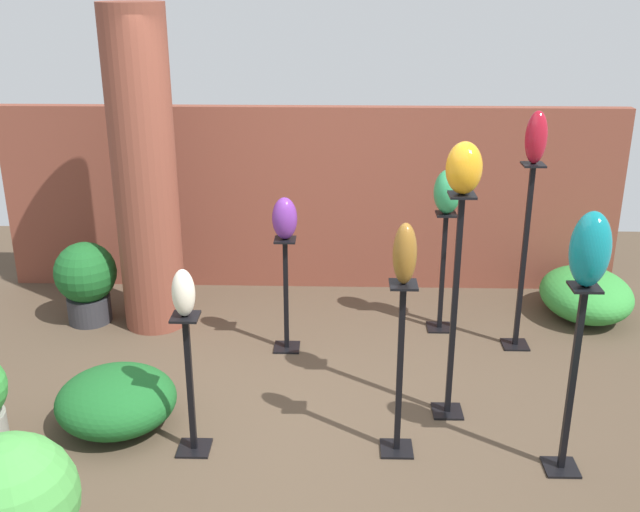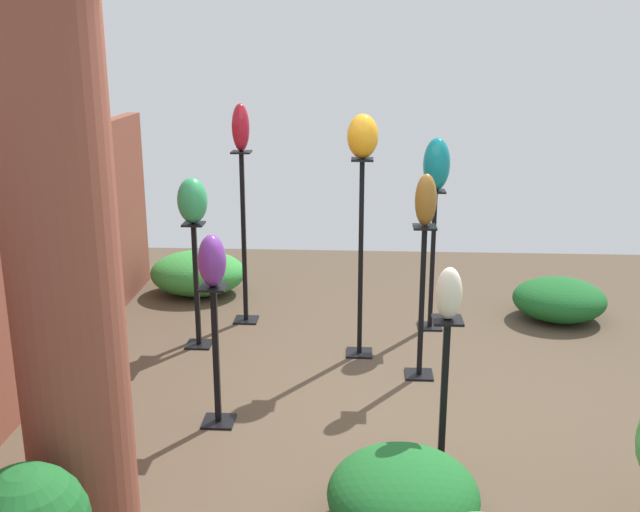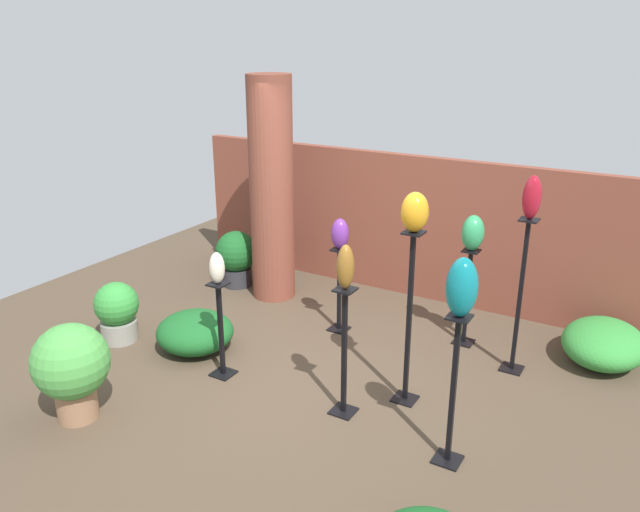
{
  "view_description": "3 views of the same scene",
  "coord_description": "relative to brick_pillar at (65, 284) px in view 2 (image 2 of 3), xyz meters",
  "views": [
    {
      "loc": [
        0.27,
        -4.22,
        2.76
      ],
      "look_at": [
        0.15,
        0.07,
        1.14
      ],
      "focal_mm": 42.0,
      "sensor_mm": 36.0,
      "label": 1
    },
    {
      "loc": [
        -4.39,
        0.15,
        2.33
      ],
      "look_at": [
        -0.22,
        0.38,
        1.14
      ],
      "focal_mm": 42.0,
      "sensor_mm": 36.0,
      "label": 2
    },
    {
      "loc": [
        2.73,
        -4.24,
        3.0
      ],
      "look_at": [
        0.04,
        0.33,
        1.09
      ],
      "focal_mm": 35.0,
      "sensor_mm": 36.0,
      "label": 3
    }
  ],
  "objects": [
    {
      "name": "pedestal_ruby",
      "position": [
        2.94,
        -0.34,
        -0.61
      ],
      "size": [
        0.2,
        0.2,
        1.48
      ],
      "color": "black",
      "rests_on": "ground"
    },
    {
      "name": "brick_wall_back",
      "position": [
        1.27,
        0.88,
        -0.45
      ],
      "size": [
        5.6,
        0.12,
        1.68
      ],
      "primitive_type": "cube",
      "color": "brown",
      "rests_on": "ground"
    },
    {
      "name": "pedestal_jade",
      "position": [
        2.38,
        -0.04,
        -0.83
      ],
      "size": [
        0.2,
        0.2,
        1.01
      ],
      "color": "black",
      "rests_on": "ground"
    },
    {
      "name": "art_vase_teal",
      "position": [
        2.87,
        -1.92,
        0.1
      ],
      "size": [
        0.22,
        0.22,
        0.42
      ],
      "primitive_type": "ellipsoid",
      "color": "#0F727A",
      "rests_on": "pedestal_teal"
    },
    {
      "name": "art_vase_amber",
      "position": [
        2.28,
        -1.33,
        0.4
      ],
      "size": [
        0.22,
        0.23,
        0.32
      ],
      "primitive_type": "ellipsoid",
      "color": "orange",
      "rests_on": "pedestal_amber"
    },
    {
      "name": "pedestal_violet",
      "position": [
        1.13,
        -0.43,
        -0.88
      ],
      "size": [
        0.2,
        0.2,
        0.91
      ],
      "color": "black",
      "rests_on": "ground"
    },
    {
      "name": "art_vase_bronze",
      "position": [
        1.91,
        -1.76,
        0.01
      ],
      "size": [
        0.14,
        0.15,
        0.36
      ],
      "primitive_type": "ellipsoid",
      "color": "brown",
      "rests_on": "pedestal_bronze"
    },
    {
      "name": "brick_pillar",
      "position": [
        0.0,
        0.0,
        0.0
      ],
      "size": [
        0.5,
        0.5,
        2.58
      ],
      "primitive_type": "cylinder",
      "color": "brown",
      "rests_on": "ground"
    },
    {
      "name": "pedestal_ivory",
      "position": [
        0.65,
        -1.79,
        -0.88
      ],
      "size": [
        0.2,
        0.2,
        0.92
      ],
      "color": "black",
      "rests_on": "ground"
    },
    {
      "name": "art_vase_ivory",
      "position": [
        0.65,
        -1.79,
        -0.23
      ],
      "size": [
        0.13,
        0.14,
        0.29
      ],
      "primitive_type": "ellipsoid",
      "color": "beige",
      "rests_on": "pedestal_ivory"
    },
    {
      "name": "foliage_bed_east",
      "position": [
        0.11,
        -1.55,
        -1.1
      ],
      "size": [
        0.77,
        0.75,
        0.39
      ],
      "primitive_type": "ellipsoid",
      "color": "#195923",
      "rests_on": "ground"
    },
    {
      "name": "ground_plane",
      "position": [
        1.27,
        -1.47,
        -1.29
      ],
      "size": [
        8.0,
        8.0,
        0.0
      ],
      "primitive_type": "plane",
      "color": "#4C3D2D"
    },
    {
      "name": "pedestal_teal",
      "position": [
        2.87,
        -1.92,
        -0.75
      ],
      "size": [
        0.2,
        0.2,
        1.18
      ],
      "color": "black",
      "rests_on": "ground"
    },
    {
      "name": "foliage_bed_center",
      "position": [
        3.14,
        -3.06,
        -1.11
      ],
      "size": [
        0.73,
        0.8,
        0.36
      ],
      "primitive_type": "ellipsoid",
      "color": "#195923",
      "rests_on": "ground"
    },
    {
      "name": "art_vase_violet",
      "position": [
        1.13,
        -0.43,
        -0.22
      ],
      "size": [
        0.19,
        0.17,
        0.32
      ],
      "primitive_type": "ellipsoid",
      "color": "#6B2D8C",
      "rests_on": "pedestal_violet"
    },
    {
      "name": "pedestal_amber",
      "position": [
        2.28,
        -1.33,
        -0.58
      ],
      "size": [
        0.2,
        0.2,
        1.53
      ],
      "color": "black",
      "rests_on": "ground"
    },
    {
      "name": "art_vase_jade",
      "position": [
        2.38,
        -0.04,
        -0.11
      ],
      "size": [
        0.22,
        0.23,
        0.35
      ],
      "primitive_type": "ellipsoid",
      "color": "#2D9356",
      "rests_on": "pedestal_jade"
    },
    {
      "name": "pedestal_bronze",
      "position": [
        1.91,
        -1.76,
        -0.78
      ],
      "size": [
        0.2,
        0.2,
        1.12
      ],
      "color": "black",
      "rests_on": "ground"
    },
    {
      "name": "foliage_bed_west",
      "position": [
        3.65,
        0.23,
        -1.08
      ],
      "size": [
        0.76,
        0.91,
        0.41
      ],
      "primitive_type": "ellipsoid",
      "color": "#338C38",
      "rests_on": "ground"
    },
    {
      "name": "art_vase_ruby",
      "position": [
        2.94,
        -0.34,
        0.38
      ],
      "size": [
        0.16,
        0.14,
        0.38
      ],
      "primitive_type": "ellipsoid",
      "color": "maroon",
      "rests_on": "pedestal_ruby"
    }
  ]
}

